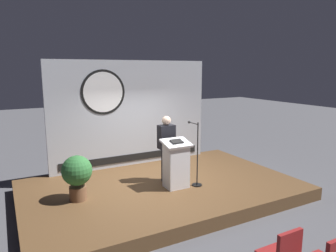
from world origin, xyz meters
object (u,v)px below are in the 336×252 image
speaker_person (166,148)px  potted_plant (77,174)px  microphone_stand (196,163)px  podium (176,164)px

speaker_person → potted_plant: speaker_person is taller
speaker_person → potted_plant: bearing=-176.8°
speaker_person → microphone_stand: size_ratio=1.07×
podium → microphone_stand: microphone_stand is taller
podium → speaker_person: size_ratio=0.70×
microphone_stand → potted_plant: (-2.69, 0.45, 0.04)m
podium → microphone_stand: 0.50m
speaker_person → potted_plant: 2.21m
microphone_stand → potted_plant: 2.73m
potted_plant → microphone_stand: bearing=-9.6°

